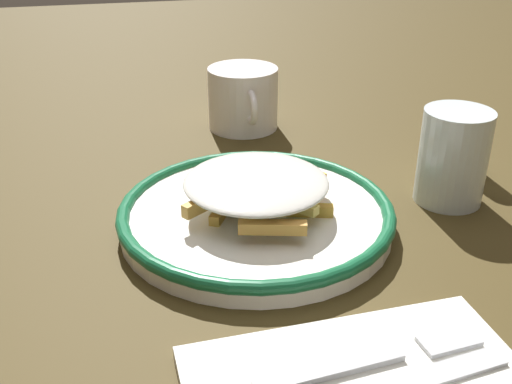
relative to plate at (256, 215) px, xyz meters
The scene contains 7 objects.
ground_plane 0.01m from the plate, ahead, with size 2.60×2.60×0.00m, color #403317.
plate is the anchor object (origin of this frame).
fries_heap 0.03m from the plate, 158.03° to the left, with size 0.18×0.15×0.04m.
fork 0.22m from the plate, ahead, with size 0.03×0.18×0.00m.
water_glass 0.22m from the plate, 92.60° to the left, with size 0.07×0.07×0.10m, color silver.
coffee_mug 0.28m from the plate, behind, with size 0.12×0.10×0.08m.
salt_shaker 0.29m from the plate, 102.50° to the left, with size 0.03×0.03×0.08m.
Camera 1 is at (0.52, -0.12, 0.31)m, focal length 43.18 mm.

